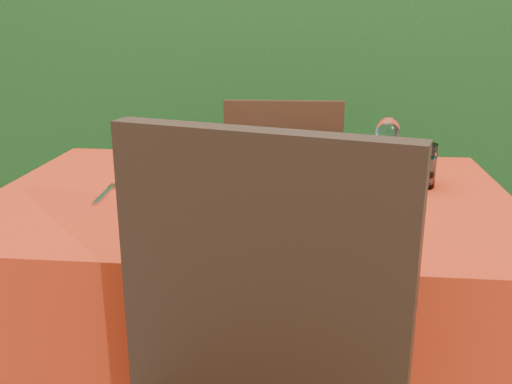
# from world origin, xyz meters

# --- Properties ---
(hedge) EXTENTS (3.20, 0.55, 1.78)m
(hedge) POSITION_xyz_m (0.00, 1.55, 0.92)
(hedge) COLOR black
(hedge) RESTS_ON ground
(dining_table) EXTENTS (1.26, 0.86, 0.75)m
(dining_table) POSITION_xyz_m (0.00, 0.00, 0.60)
(dining_table) COLOR #482817
(dining_table) RESTS_ON ground
(chair_far) EXTENTS (0.42, 0.42, 0.89)m
(chair_far) POSITION_xyz_m (0.04, 0.69, 0.51)
(chair_far) COLOR black
(chair_far) RESTS_ON ground
(pizza_plate) EXTENTS (0.38, 0.38, 0.06)m
(pizza_plate) POSITION_xyz_m (0.01, -0.14, 0.78)
(pizza_plate) COLOR white
(pizza_plate) RESTS_ON dining_table
(pasta_plate) EXTENTS (0.23, 0.23, 0.06)m
(pasta_plate) POSITION_xyz_m (-0.03, 0.27, 0.77)
(pasta_plate) COLOR white
(pasta_plate) RESTS_ON dining_table
(water_glass) EXTENTS (0.08, 0.08, 0.11)m
(water_glass) POSITION_xyz_m (0.42, 0.11, 0.80)
(water_glass) COLOR silver
(water_glass) RESTS_ON dining_table
(wine_glass) EXTENTS (0.07, 0.07, 0.16)m
(wine_glass) POSITION_xyz_m (0.35, 0.21, 0.86)
(wine_glass) COLOR white
(wine_glass) RESTS_ON dining_table
(fork) EXTENTS (0.03, 0.18, 0.00)m
(fork) POSITION_xyz_m (-0.35, -0.06, 0.75)
(fork) COLOR #B2B2B9
(fork) RESTS_ON dining_table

